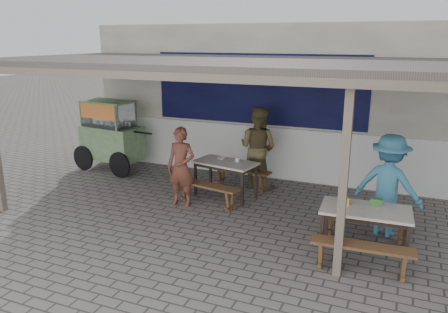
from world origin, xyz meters
The scene contains 17 objects.
ground centered at (0.00, 0.00, 0.00)m, with size 60.00×60.00×0.00m, color #645E5B.
back_wall centered at (0.00, 3.58, 1.72)m, with size 9.00×1.28×3.50m.
warung_roof centered at (0.02, 0.90, 2.71)m, with size 9.00×4.21×2.81m.
table_left centered at (-0.27, 1.34, 0.67)m, with size 1.35×0.88×0.75m.
bench_left_street centered at (-0.39, 0.71, 0.33)m, with size 1.38×0.52×0.45m.
bench_left_wall centered at (-0.16, 1.98, 0.33)m, with size 1.38×0.52×0.45m.
table_right centered at (2.61, -0.18, 0.67)m, with size 1.33×0.80×0.75m.
bench_right_street centered at (2.65, -0.78, 0.33)m, with size 1.40×0.36×0.45m.
bench_right_wall centered at (2.58, 0.42, 0.33)m, with size 1.40×0.36×0.45m.
vendor_cart centered at (-3.63, 2.04, 0.94)m, with size 2.21×1.03×1.72m.
patron_street_side centered at (-0.88, 0.58, 0.78)m, with size 0.57×0.37×1.56m, color brown.
patron_wall_side centered at (0.13, 2.19, 0.89)m, with size 0.87×0.67×1.78m, color brown.
patron_right_table centered at (2.87, 0.74, 0.85)m, with size 1.10×0.63×1.71m, color teal.
tissue_box centered at (2.29, -0.13, 0.81)m, with size 0.11×0.11×0.11m, color gold.
donation_box centered at (2.74, 0.00, 0.81)m, with size 0.17×0.11×0.11m, color #396F31.
condiment_jar centered at (-0.05, 1.45, 0.80)m, with size 0.08×0.08×0.09m, color silver.
condiment_bowl centered at (-0.44, 1.51, 0.77)m, with size 0.17×0.17×0.04m, color silver.
Camera 1 is at (3.03, -6.51, 3.17)m, focal length 35.00 mm.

